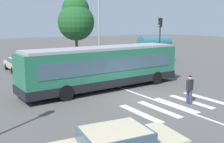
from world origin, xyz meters
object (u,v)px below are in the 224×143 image
at_px(pedestrian_crossing_street, 190,88).
at_px(twin_arm_street_lamp, 99,16).
at_px(bus_stop_shelter, 155,43).
at_px(city_transit_bus, 104,67).
at_px(parked_car_champagne, 18,63).
at_px(traffic_light_far_corner, 160,35).
at_px(parked_car_white, 43,61).
at_px(parked_car_teal, 68,60).
at_px(background_tree_right, 76,19).

bearing_deg(pedestrian_crossing_street, twin_arm_street_lamp, 81.32).
bearing_deg(bus_stop_shelter, city_transit_bus, -146.79).
xyz_separation_m(parked_car_champagne, twin_arm_street_lamp, (8.00, -2.63, 4.72)).
xyz_separation_m(pedestrian_crossing_street, traffic_light_far_corner, (6.88, 9.95, 2.54)).
height_order(pedestrian_crossing_street, twin_arm_street_lamp, twin_arm_street_lamp).
distance_m(pedestrian_crossing_street, bus_stop_shelter, 16.64).
xyz_separation_m(parked_car_white, traffic_light_far_corner, (10.14, -6.93, 2.74)).
bearing_deg(bus_stop_shelter, parked_car_teal, 162.39).
distance_m(parked_car_champagne, parked_car_white, 2.57).
xyz_separation_m(parked_car_champagne, bus_stop_shelter, (15.33, -3.31, 1.65)).
height_order(parked_car_champagne, traffic_light_far_corner, traffic_light_far_corner).
bearing_deg(city_transit_bus, pedestrian_crossing_street, -68.73).
bearing_deg(city_transit_bus, traffic_light_far_corner, 24.03).
relative_size(parked_car_champagne, background_tree_right, 0.54).
relative_size(twin_arm_street_lamp, background_tree_right, 1.07).
height_order(pedestrian_crossing_street, parked_car_champagne, pedestrian_crossing_street).
bearing_deg(twin_arm_street_lamp, parked_car_teal, 136.52).
height_order(parked_car_white, twin_arm_street_lamp, twin_arm_street_lamp).
height_order(pedestrian_crossing_street, traffic_light_far_corner, traffic_light_far_corner).
bearing_deg(bus_stop_shelter, background_tree_right, 128.27).
xyz_separation_m(traffic_light_far_corner, background_tree_right, (-3.86, 11.85, 1.88)).
xyz_separation_m(city_transit_bus, pedestrian_crossing_street, (2.28, -5.86, -0.62)).
distance_m(parked_car_teal, background_tree_right, 7.68).
relative_size(parked_car_champagne, traffic_light_far_corner, 0.86).
distance_m(city_transit_bus, parked_car_white, 11.09).
bearing_deg(traffic_light_far_corner, city_transit_bus, -155.97).
bearing_deg(parked_car_teal, traffic_light_far_corner, -42.87).
xyz_separation_m(twin_arm_street_lamp, background_tree_right, (0.85, 7.53, -0.09)).
relative_size(pedestrian_crossing_street, bus_stop_shelter, 0.39).
distance_m(traffic_light_far_corner, bus_stop_shelter, 4.61).
bearing_deg(parked_car_teal, background_tree_right, 55.74).
relative_size(city_transit_bus, parked_car_champagne, 2.76).
bearing_deg(traffic_light_far_corner, parked_car_white, 145.67).
bearing_deg(bus_stop_shelter, pedestrian_crossing_street, -124.99).
xyz_separation_m(parked_car_champagne, background_tree_right, (8.85, 4.90, 4.63)).
relative_size(pedestrian_crossing_street, parked_car_champagne, 0.38).
height_order(parked_car_champagne, twin_arm_street_lamp, twin_arm_street_lamp).
xyz_separation_m(traffic_light_far_corner, twin_arm_street_lamp, (-4.71, 4.32, 1.97)).
bearing_deg(parked_car_white, parked_car_teal, -2.89).
distance_m(parked_car_white, parked_car_teal, 2.84).
xyz_separation_m(parked_car_teal, bus_stop_shelter, (9.93, -3.15, 1.65)).
distance_m(parked_car_champagne, background_tree_right, 11.13).
height_order(city_transit_bus, parked_car_teal, city_transit_bus).
bearing_deg(parked_car_teal, city_transit_bus, -99.71).
bearing_deg(city_transit_bus, parked_car_champagne, 107.81).
bearing_deg(background_tree_right, parked_car_teal, -124.26).
bearing_deg(traffic_light_far_corner, pedestrian_crossing_street, -124.67).
distance_m(traffic_light_far_corner, background_tree_right, 12.60).
bearing_deg(city_transit_bus, background_tree_right, 71.57).
height_order(pedestrian_crossing_street, bus_stop_shelter, bus_stop_shelter).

